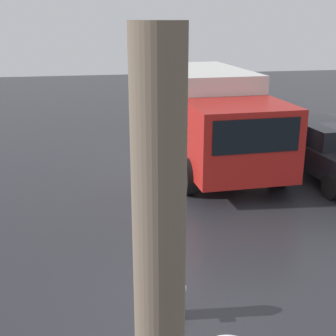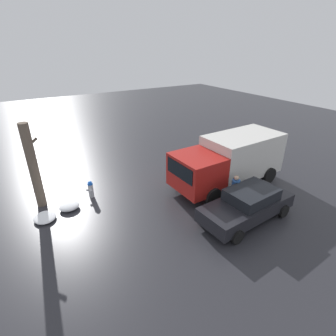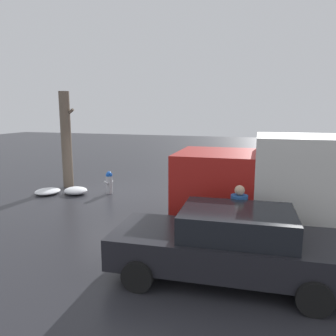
{
  "view_description": "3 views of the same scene",
  "coord_description": "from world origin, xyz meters",
  "px_view_note": "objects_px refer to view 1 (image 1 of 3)",
  "views": [
    {
      "loc": [
        -5.67,
        1.11,
        4.12
      ],
      "look_at": [
        4.0,
        -0.72,
        0.94
      ],
      "focal_mm": 50.0,
      "sensor_mm": 36.0,
      "label": 1
    },
    {
      "loc": [
        -2.58,
        -11.88,
        7.16
      ],
      "look_at": [
        3.72,
        -1.43,
        1.31
      ],
      "focal_mm": 28.0,
      "sensor_mm": 36.0,
      "label": 2
    },
    {
      "loc": [
        6.14,
        -11.54,
        3.33
      ],
      "look_at": [
        2.76,
        -0.89,
        1.34
      ],
      "focal_mm": 35.0,
      "sensor_mm": 36.0,
      "label": 3
    }
  ],
  "objects_px": {
    "fire_hydrant": "(170,288)",
    "parked_car": "(329,149)",
    "pedestrian": "(295,143)",
    "tree_trunk": "(159,276)",
    "delivery_truck": "(209,115)"
  },
  "relations": [
    {
      "from": "fire_hydrant",
      "to": "delivery_truck",
      "type": "height_order",
      "value": "delivery_truck"
    },
    {
      "from": "tree_trunk",
      "to": "parked_car",
      "type": "height_order",
      "value": "tree_trunk"
    },
    {
      "from": "fire_hydrant",
      "to": "delivery_truck",
      "type": "xyz_separation_m",
      "value": [
        7.01,
        -2.49,
        1.0
      ]
    },
    {
      "from": "tree_trunk",
      "to": "delivery_truck",
      "type": "distance_m",
      "value": 9.79
    },
    {
      "from": "fire_hydrant",
      "to": "tree_trunk",
      "type": "height_order",
      "value": "tree_trunk"
    },
    {
      "from": "fire_hydrant",
      "to": "parked_car",
      "type": "relative_size",
      "value": 0.2
    },
    {
      "from": "delivery_truck",
      "to": "parked_car",
      "type": "relative_size",
      "value": 1.42
    },
    {
      "from": "delivery_truck",
      "to": "tree_trunk",
      "type": "bearing_deg",
      "value": 69.87
    },
    {
      "from": "delivery_truck",
      "to": "parked_car",
      "type": "height_order",
      "value": "delivery_truck"
    },
    {
      "from": "fire_hydrant",
      "to": "delivery_truck",
      "type": "bearing_deg",
      "value": 165.81
    },
    {
      "from": "pedestrian",
      "to": "parked_car",
      "type": "xyz_separation_m",
      "value": [
        -0.11,
        -0.92,
        -0.2
      ]
    },
    {
      "from": "fire_hydrant",
      "to": "parked_car",
      "type": "distance_m",
      "value": 7.66
    },
    {
      "from": "delivery_truck",
      "to": "pedestrian",
      "type": "relative_size",
      "value": 3.78
    },
    {
      "from": "pedestrian",
      "to": "parked_car",
      "type": "bearing_deg",
      "value": 143.69
    },
    {
      "from": "pedestrian",
      "to": "parked_car",
      "type": "relative_size",
      "value": 0.38
    }
  ]
}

